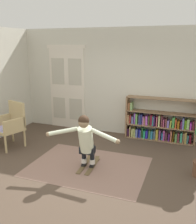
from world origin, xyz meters
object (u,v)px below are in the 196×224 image
skis_pair (89,165)px  bookshelf (159,124)px  wicker_chair (11,124)px  person_skier (86,138)px

skis_pair → bookshelf: bearing=60.7°
wicker_chair → bookshelf: bearing=27.0°
person_skier → skis_pair: bearing=93.9°
wicker_chair → person_skier: bearing=-12.8°
bookshelf → person_skier: (-1.13, -2.20, 0.24)m
wicker_chair → person_skier: 2.26m
skis_pair → person_skier: person_skier is taller
bookshelf → skis_pair: 2.37m
person_skier → wicker_chair: bearing=167.2°
wicker_chair → person_skier: (2.20, -0.50, 0.09)m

